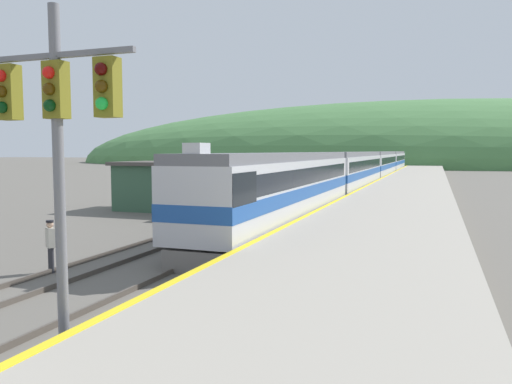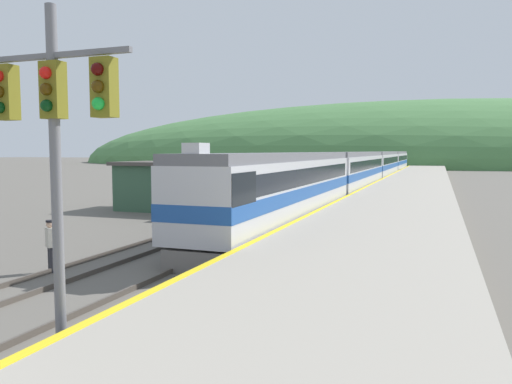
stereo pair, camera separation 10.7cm
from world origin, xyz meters
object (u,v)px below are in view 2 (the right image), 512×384
(carriage_second, at_px, (353,171))
(carriage_third, at_px, (381,165))
(express_train_lead_car, at_px, (282,188))
(signal_mast_main, at_px, (54,126))
(track_worker, at_px, (50,243))
(carriage_fourth, at_px, (395,161))
(siding_train, at_px, (302,175))

(carriage_second, xyz_separation_m, carriage_third, (0.00, 23.28, 0.00))
(express_train_lead_car, height_order, signal_mast_main, signal_mast_main)
(track_worker, bearing_deg, signal_mast_main, -46.27)
(track_worker, bearing_deg, express_train_lead_car, 68.16)
(carriage_fourth, distance_m, signal_mast_main, 86.66)
(express_train_lead_car, distance_m, carriage_fourth, 69.29)
(carriage_second, bearing_deg, carriage_fourth, 90.00)
(carriage_second, relative_size, carriage_fourth, 1.00)
(express_train_lead_car, xyz_separation_m, siding_train, (-3.80, 18.29, -0.26))
(carriage_second, bearing_deg, track_worker, -97.65)
(carriage_third, bearing_deg, signal_mast_main, -89.07)
(express_train_lead_car, distance_m, carriage_second, 22.73)
(carriage_fourth, bearing_deg, carriage_third, -90.00)
(carriage_second, xyz_separation_m, track_worker, (-4.59, -34.19, -1.15))
(express_train_lead_car, bearing_deg, carriage_fourth, 90.00)
(express_train_lead_car, distance_m, carriage_third, 46.01)
(carriage_third, bearing_deg, carriage_second, -90.00)
(signal_mast_main, bearing_deg, carriage_third, 90.93)
(siding_train, xyz_separation_m, signal_mast_main, (4.83, -35.63, 2.61))
(siding_train, bearing_deg, carriage_second, 49.45)
(carriage_fourth, height_order, signal_mast_main, signal_mast_main)
(express_train_lead_car, relative_size, signal_mast_main, 3.13)
(carriage_third, bearing_deg, carriage_fourth, 90.00)
(express_train_lead_car, height_order, track_worker, express_train_lead_car)
(carriage_fourth, bearing_deg, carriage_second, -90.00)
(carriage_third, distance_m, track_worker, 57.67)
(carriage_second, relative_size, track_worker, 12.67)
(express_train_lead_car, height_order, siding_train, express_train_lead_car)
(carriage_second, height_order, carriage_fourth, same)
(carriage_third, relative_size, signal_mast_main, 3.36)
(track_worker, bearing_deg, carriage_fourth, 86.74)
(express_train_lead_car, xyz_separation_m, signal_mast_main, (1.03, -17.34, 2.35))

